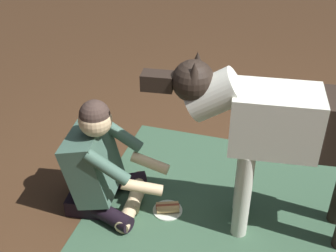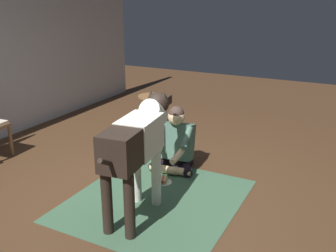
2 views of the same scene
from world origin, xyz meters
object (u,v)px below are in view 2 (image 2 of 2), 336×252
Objects in this scene: hot_dog_on_plate at (163,181)px; large_dog at (138,142)px; round_side_table at (152,110)px; person_sitting_on_floor at (176,143)px.

large_dog is at bearing -173.29° from hot_dog_on_plate.
person_sitting_on_floor is at bearing -139.01° from round_side_table.
round_side_table is (1.58, 1.04, 0.32)m from hot_dog_on_plate.
hot_dog_on_plate is at bearing -146.67° from round_side_table.
hot_dog_on_plate is at bearing 6.71° from large_dog.
person_sitting_on_floor is at bearing 6.71° from large_dog.
large_dog is 2.65× the size of round_side_table.
round_side_table is at bearing 26.48° from large_dog.
hot_dog_on_plate is (0.66, 0.08, -0.73)m from large_dog.
round_side_table is at bearing 33.33° from hot_dog_on_plate.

